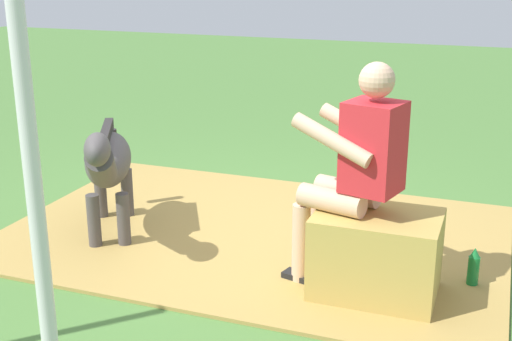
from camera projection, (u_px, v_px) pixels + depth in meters
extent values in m
plane|color=#4C7A38|center=(230.00, 240.00, 4.87)|extent=(24.00, 24.00, 0.00)
cube|color=#AD8C47|center=(254.00, 234.00, 4.95)|extent=(3.52, 2.41, 0.02)
cube|color=tan|center=(376.00, 256.00, 4.00)|extent=(0.72, 0.52, 0.52)
cylinder|color=#D8AD8C|center=(331.00, 200.00, 3.95)|extent=(0.42, 0.24, 0.14)
cylinder|color=#D8AD8C|center=(301.00, 244.00, 4.16)|extent=(0.11, 0.11, 0.52)
cube|color=black|center=(300.00, 278.00, 4.23)|extent=(0.24, 0.15, 0.06)
cylinder|color=#D8AD8C|center=(347.00, 191.00, 4.10)|extent=(0.42, 0.24, 0.14)
cylinder|color=#D8AD8C|center=(317.00, 234.00, 4.31)|extent=(0.11, 0.11, 0.52)
cube|color=black|center=(316.00, 267.00, 4.38)|extent=(0.24, 0.15, 0.06)
cube|color=red|center=(373.00, 147.00, 3.82)|extent=(0.36, 0.35, 0.52)
cylinder|color=#D8AD8C|center=(332.00, 140.00, 3.78)|extent=(0.51, 0.21, 0.26)
cylinder|color=#D8AD8C|center=(358.00, 128.00, 4.03)|extent=(0.51, 0.21, 0.26)
sphere|color=#D8AD8C|center=(377.00, 80.00, 3.70)|extent=(0.20, 0.20, 0.20)
ellipsoid|color=#4C4747|center=(108.00, 159.00, 4.84)|extent=(0.68, 0.89, 0.34)
cylinder|color=#4C4747|center=(124.00, 220.00, 4.70)|extent=(0.09, 0.09, 0.39)
cylinder|color=#4C4747|center=(94.00, 222.00, 4.67)|extent=(0.09, 0.09, 0.39)
cylinder|color=#4C4747|center=(127.00, 194.00, 5.23)|extent=(0.09, 0.09, 0.39)
cylinder|color=#4C4747|center=(101.00, 195.00, 5.20)|extent=(0.09, 0.09, 0.39)
cylinder|color=#4C4747|center=(102.00, 166.00, 4.34)|extent=(0.33, 0.41, 0.33)
ellipsoid|color=#4C4747|center=(97.00, 149.00, 4.12)|extent=(0.29, 0.36, 0.20)
cube|color=#2A2727|center=(106.00, 133.00, 4.78)|extent=(0.34, 0.56, 0.08)
cylinder|color=#2A2727|center=(113.00, 148.00, 5.30)|extent=(0.07, 0.07, 0.30)
cylinder|color=#197233|center=(473.00, 272.00, 4.14)|extent=(0.07, 0.07, 0.20)
cone|color=#197233|center=(475.00, 252.00, 4.10)|extent=(0.06, 0.06, 0.06)
cylinder|color=silver|center=(33.00, 178.00, 2.28)|extent=(0.06, 0.06, 2.47)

